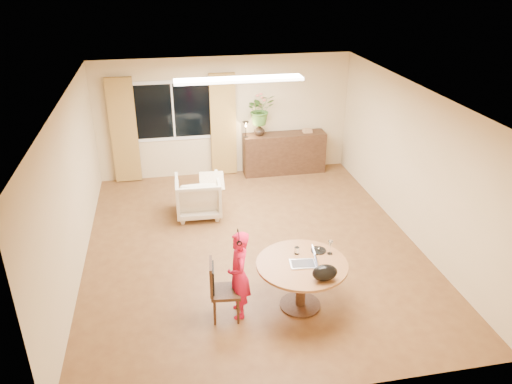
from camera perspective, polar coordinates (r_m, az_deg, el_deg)
floor at (r=8.55m, az=-0.43°, el=-6.12°), size 6.50×6.50×0.00m
ceiling at (r=7.52m, az=-0.50°, el=11.02°), size 6.50×6.50×0.00m
wall_back at (r=10.97m, az=-3.59°, el=8.56°), size 5.50×0.00×5.50m
wall_left at (r=7.97m, az=-20.31°, el=0.29°), size 0.00×6.50×6.50m
wall_right at (r=8.83m, az=17.40°, el=3.16°), size 0.00×6.50×6.50m
window at (r=10.81m, az=-9.46°, el=9.13°), size 1.70×0.03×1.30m
curtain_left at (r=10.87m, az=-14.87°, el=6.75°), size 0.55×0.08×2.25m
curtain_right at (r=10.92m, az=-3.76°, el=7.62°), size 0.55×0.08×2.25m
ceiling_panel at (r=8.68m, az=-1.97°, el=12.72°), size 2.20×0.35×0.05m
dining_table at (r=6.92m, az=5.23°, el=-9.14°), size 1.25×1.25×0.71m
dining_chair at (r=6.78m, az=-3.48°, el=-11.11°), size 0.46×0.43×0.88m
child at (r=6.71m, az=-1.96°, el=-9.45°), size 0.47×0.32×1.26m
laptop at (r=6.74m, az=5.41°, el=-7.37°), size 0.39×0.28×0.24m
tumbler at (r=7.00m, az=4.69°, el=-6.69°), size 0.08×0.08×0.10m
wine_glass at (r=7.02m, az=8.47°, el=-6.26°), size 0.08×0.08×0.21m
pot_lid at (r=7.10m, az=7.15°, el=-6.59°), size 0.25×0.25×0.03m
handbag at (r=6.48m, az=7.87°, el=-9.13°), size 0.34×0.20×0.22m
armchair at (r=9.42m, az=-6.64°, el=-0.47°), size 0.85×0.87×0.77m
throw at (r=9.21m, az=-5.10°, el=1.69°), size 0.48×0.58×0.03m
sideboard at (r=11.24m, az=3.22°, el=4.46°), size 1.83×0.45×0.91m
vase at (r=10.93m, az=0.38°, el=7.11°), size 0.25×0.25×0.25m
bouquet at (r=10.80m, az=0.49°, el=9.41°), size 0.70×0.65×0.66m
book_stack at (r=11.21m, az=5.90°, el=7.00°), size 0.22×0.17×0.08m
desk_lamp at (r=10.81m, az=-1.17°, el=7.22°), size 0.18×0.18×0.36m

